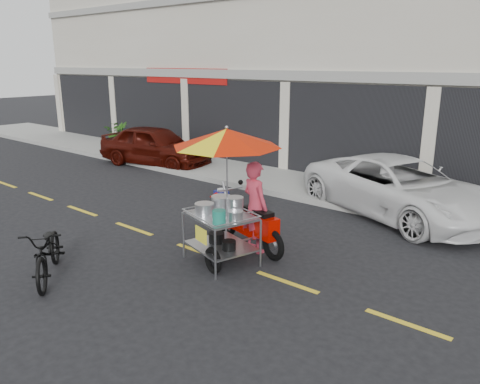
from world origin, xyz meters
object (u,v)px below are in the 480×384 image
Objects in this scene: maroon_sedan at (155,145)px; white_pickup at (399,188)px; near_bicycle at (48,252)px; food_vendor_rig at (236,176)px.

white_pickup is (8.70, -0.05, -0.01)m from maroon_sedan.
near_bicycle is (-3.20, -6.94, -0.21)m from white_pickup.
maroon_sedan is at bearing 76.69° from near_bicycle.
white_pickup is at bearing 13.78° from near_bicycle.
food_vendor_rig is at bearing 3.75° from near_bicycle.
food_vendor_rig reaches higher than white_pickup.
food_vendor_rig is at bearing -175.91° from white_pickup.
food_vendor_rig reaches higher than near_bicycle.
near_bicycle is at bearing -108.46° from food_vendor_rig.
near_bicycle is at bearing 176.94° from white_pickup.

